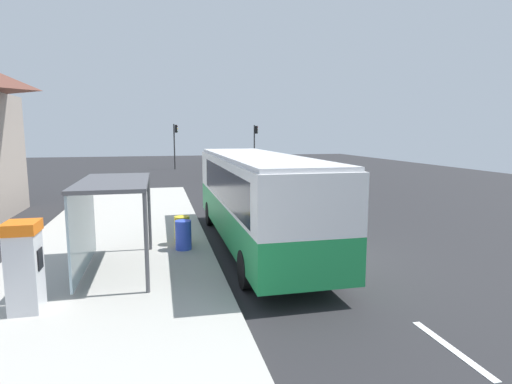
{
  "coord_description": "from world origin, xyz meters",
  "views": [
    {
      "loc": [
        -4.91,
        -12.22,
        3.96
      ],
      "look_at": [
        -1.0,
        4.52,
        1.5
      ],
      "focal_mm": 29.35,
      "sensor_mm": 36.0,
      "label": 1
    }
  ],
  "objects_px": {
    "bus_shelter": "(103,202)",
    "traffic_light_near_side": "(255,140)",
    "recycling_bin_blue": "(183,235)",
    "sedan_far": "(216,157)",
    "white_van": "(239,161)",
    "sedan_near": "(225,161)",
    "bus": "(256,195)",
    "recycling_bin_yellow": "(182,230)",
    "traffic_light_far_side": "(175,139)",
    "ticket_machine": "(25,266)"
  },
  "relations": [
    {
      "from": "sedan_far",
      "to": "white_van",
      "type": "bearing_deg",
      "value": -90.35
    },
    {
      "from": "recycling_bin_yellow",
      "to": "traffic_light_far_side",
      "type": "xyz_separation_m",
      "value": [
        1.1,
        31.62,
        2.56
      ]
    },
    {
      "from": "bus",
      "to": "recycling_bin_yellow",
      "type": "height_order",
      "value": "bus"
    },
    {
      "from": "sedan_far",
      "to": "recycling_bin_blue",
      "type": "relative_size",
      "value": 4.64
    },
    {
      "from": "recycling_bin_yellow",
      "to": "traffic_light_far_side",
      "type": "relative_size",
      "value": 0.2
    },
    {
      "from": "white_van",
      "to": "recycling_bin_yellow",
      "type": "relative_size",
      "value": 5.55
    },
    {
      "from": "sedan_near",
      "to": "traffic_light_near_side",
      "type": "xyz_separation_m",
      "value": [
        3.2,
        -1.36,
        2.37
      ]
    },
    {
      "from": "recycling_bin_blue",
      "to": "traffic_light_far_side",
      "type": "bearing_deg",
      "value": 88.05
    },
    {
      "from": "sedan_near",
      "to": "sedan_far",
      "type": "distance_m",
      "value": 7.23
    },
    {
      "from": "recycling_bin_yellow",
      "to": "recycling_bin_blue",
      "type": "bearing_deg",
      "value": -90.0
    },
    {
      "from": "white_van",
      "to": "sedan_near",
      "type": "distance_m",
      "value": 9.12
    },
    {
      "from": "sedan_far",
      "to": "traffic_light_near_side",
      "type": "xyz_separation_m",
      "value": [
        3.2,
        -8.59,
        2.37
      ]
    },
    {
      "from": "bus_shelter",
      "to": "traffic_light_near_side",
      "type": "bearing_deg",
      "value": 70.25
    },
    {
      "from": "bus_shelter",
      "to": "ticket_machine",
      "type": "bearing_deg",
      "value": -118.98
    },
    {
      "from": "bus",
      "to": "recycling_bin_blue",
      "type": "distance_m",
      "value": 2.78
    },
    {
      "from": "sedan_far",
      "to": "bus_shelter",
      "type": "relative_size",
      "value": 1.1
    },
    {
      "from": "sedan_near",
      "to": "traffic_light_far_side",
      "type": "bearing_deg",
      "value": -174.08
    },
    {
      "from": "sedan_near",
      "to": "recycling_bin_blue",
      "type": "xyz_separation_m",
      "value": [
        -6.5,
        -32.88,
        -0.14
      ]
    },
    {
      "from": "bus",
      "to": "bus_shelter",
      "type": "relative_size",
      "value": 2.75
    },
    {
      "from": "sedan_far",
      "to": "bus_shelter",
      "type": "height_order",
      "value": "bus_shelter"
    },
    {
      "from": "recycling_bin_blue",
      "to": "recycling_bin_yellow",
      "type": "xyz_separation_m",
      "value": [
        0.0,
        0.7,
        0.0
      ]
    },
    {
      "from": "sedan_far",
      "to": "recycling_bin_blue",
      "type": "distance_m",
      "value": 40.63
    },
    {
      "from": "bus",
      "to": "sedan_near",
      "type": "distance_m",
      "value": 32.81
    },
    {
      "from": "bus_shelter",
      "to": "sedan_far",
      "type": "bearing_deg",
      "value": 78.22
    },
    {
      "from": "white_van",
      "to": "bus_shelter",
      "type": "relative_size",
      "value": 1.32
    },
    {
      "from": "bus",
      "to": "traffic_light_far_side",
      "type": "xyz_separation_m",
      "value": [
        -1.39,
        31.98,
        1.37
      ]
    },
    {
      "from": "recycling_bin_blue",
      "to": "bus_shelter",
      "type": "distance_m",
      "value": 3.12
    },
    {
      "from": "recycling_bin_blue",
      "to": "bus_shelter",
      "type": "xyz_separation_m",
      "value": [
        -2.21,
        -1.66,
        1.44
      ]
    },
    {
      "from": "bus",
      "to": "sedan_far",
      "type": "height_order",
      "value": "bus"
    },
    {
      "from": "ticket_machine",
      "to": "traffic_light_near_side",
      "type": "bearing_deg",
      "value": 69.59
    },
    {
      "from": "ticket_machine",
      "to": "bus_shelter",
      "type": "bearing_deg",
      "value": 61.02
    },
    {
      "from": "traffic_light_far_side",
      "to": "bus",
      "type": "bearing_deg",
      "value": -87.52
    },
    {
      "from": "recycling_bin_yellow",
      "to": "sedan_far",
      "type": "bearing_deg",
      "value": 80.63
    },
    {
      "from": "bus",
      "to": "recycling_bin_blue",
      "type": "height_order",
      "value": "bus"
    },
    {
      "from": "white_van",
      "to": "traffic_light_far_side",
      "type": "bearing_deg",
      "value": 121.82
    },
    {
      "from": "recycling_bin_yellow",
      "to": "bus",
      "type": "bearing_deg",
      "value": -8.33
    },
    {
      "from": "recycling_bin_blue",
      "to": "recycling_bin_yellow",
      "type": "relative_size",
      "value": 1.0
    },
    {
      "from": "bus",
      "to": "sedan_near",
      "type": "relative_size",
      "value": 2.46
    },
    {
      "from": "bus",
      "to": "traffic_light_far_side",
      "type": "relative_size",
      "value": 2.28
    },
    {
      "from": "sedan_near",
      "to": "recycling_bin_blue",
      "type": "relative_size",
      "value": 4.7
    },
    {
      "from": "recycling_bin_blue",
      "to": "traffic_light_near_side",
      "type": "bearing_deg",
      "value": 72.89
    },
    {
      "from": "sedan_near",
      "to": "traffic_light_far_side",
      "type": "height_order",
      "value": "traffic_light_far_side"
    },
    {
      "from": "sedan_near",
      "to": "recycling_bin_blue",
      "type": "bearing_deg",
      "value": -101.19
    },
    {
      "from": "bus",
      "to": "traffic_light_far_side",
      "type": "height_order",
      "value": "traffic_light_far_side"
    },
    {
      "from": "traffic_light_near_side",
      "to": "ticket_machine",
      "type": "bearing_deg",
      "value": -110.41
    },
    {
      "from": "ticket_machine",
      "to": "traffic_light_near_side",
      "type": "xyz_separation_m",
      "value": [
        13.23,
        35.56,
        1.99
      ]
    },
    {
      "from": "bus",
      "to": "traffic_light_near_side",
      "type": "xyz_separation_m",
      "value": [
        7.21,
        31.18,
        1.32
      ]
    },
    {
      "from": "recycling_bin_blue",
      "to": "traffic_light_far_side",
      "type": "xyz_separation_m",
      "value": [
        1.1,
        32.32,
        2.56
      ]
    },
    {
      "from": "white_van",
      "to": "recycling_bin_blue",
      "type": "height_order",
      "value": "white_van"
    },
    {
      "from": "sedan_far",
      "to": "bus_shelter",
      "type": "bearing_deg",
      "value": -101.78
    }
  ]
}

